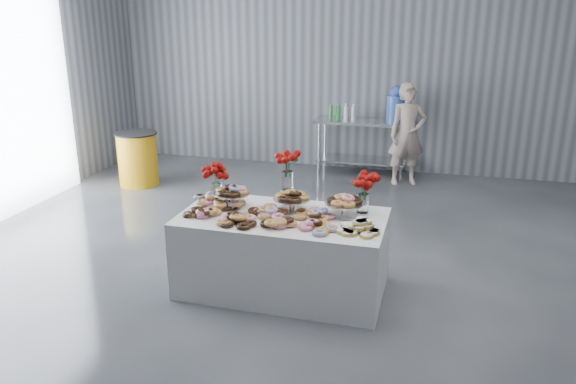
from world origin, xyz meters
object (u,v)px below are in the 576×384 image
person (407,134)px  trash_barrel (138,159)px  water_jug (396,105)px  display_table (283,253)px  prep_table (362,137)px

person → trash_barrel: 4.10m
water_jug → person: bearing=-54.0°
display_table → trash_barrel: size_ratio=2.34×
person → trash_barrel: bearing=174.0°
display_table → prep_table: bearing=87.4°
person → display_table: bearing=-125.2°
person → water_jug: bearing=104.2°
water_jug → prep_table: bearing=180.0°
prep_table → water_jug: (0.50, -0.00, 0.53)m
prep_table → water_jug: bearing=-0.0°
display_table → person: 3.92m
display_table → water_jug: size_ratio=3.43×
display_table → water_jug: water_jug is taller
water_jug → trash_barrel: water_jug is taller
water_jug → trash_barrel: (-3.71, -1.41, -0.74)m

